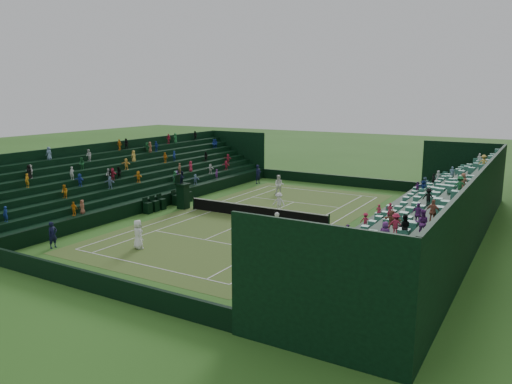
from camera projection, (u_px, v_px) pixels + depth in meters
ground at (256, 218)px, 36.97m from camera, size 160.00×160.00×0.00m
court_surface at (256, 218)px, 36.97m from camera, size 12.97×26.77×0.01m
perimeter_wall_north at (336, 180)px, 50.30m from camera, size 17.17×0.20×1.00m
perimeter_wall_south at (85, 280)px, 23.45m from camera, size 17.17×0.20×1.00m
perimeter_wall_east at (367, 227)px, 32.66m from camera, size 0.20×31.77×1.00m
perimeter_wall_west at (167, 200)px, 41.09m from camera, size 0.20×31.77×1.00m
north_grandstand at (435, 220)px, 30.38m from camera, size 6.60×32.00×4.90m
south_grandstand at (130, 183)px, 42.96m from camera, size 6.60×32.00×4.90m
tennis_net at (256, 212)px, 36.87m from camera, size 11.67×0.10×1.06m
umpire_chair at (183, 193)px, 39.89m from camera, size 0.97×0.97×3.05m
courtside_chairs at (169, 202)px, 40.53m from camera, size 0.57×5.53×1.23m
player_near_west at (138, 234)px, 29.64m from camera, size 1.02×0.86×1.77m
player_near_east at (277, 226)px, 31.44m from camera, size 0.66×0.43×1.81m
player_far_west at (279, 185)px, 45.45m from camera, size 1.04×0.91×1.81m
player_far_east at (279, 203)px, 38.64m from camera, size 1.06×0.66×1.58m
line_judge_north at (258, 174)px, 50.93m from camera, size 0.60×0.79×1.95m
line_judge_south at (53, 235)px, 29.82m from camera, size 0.40×0.60×1.62m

